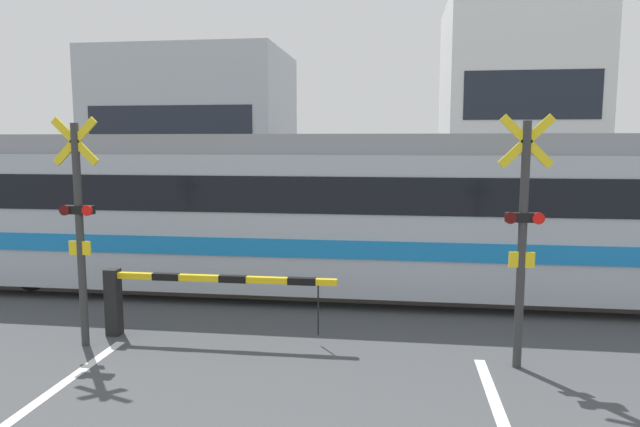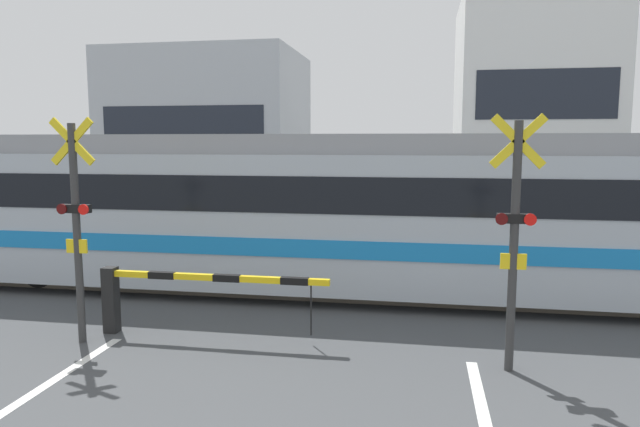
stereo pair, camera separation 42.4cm
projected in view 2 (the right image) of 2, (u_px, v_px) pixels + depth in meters
rail_track_near at (317, 299)px, 10.57m from camera, size 50.00×0.10×0.08m
rail_track_far at (329, 281)px, 11.97m from camera, size 50.00×0.10×0.08m
commuter_train at (374, 210)px, 10.90m from camera, size 21.73×2.68×3.07m
crossing_barrier_near at (165, 289)px, 8.61m from camera, size 3.52×0.20×1.03m
crossing_barrier_far at (423, 235)px, 13.56m from camera, size 3.52×0.20×1.03m
crossing_signal_left at (76, 220)px, 8.19m from camera, size 0.68×0.15×3.28m
crossing_signal_right at (514, 232)px, 7.14m from camera, size 0.68×0.15×3.28m
pedestrian at (358, 210)px, 16.58m from camera, size 0.38×0.22×1.69m
building_left_of_street at (210, 134)px, 23.88m from camera, size 7.46×5.76×6.56m
building_right_of_street at (529, 111)px, 21.57m from camera, size 5.33×5.76×8.17m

